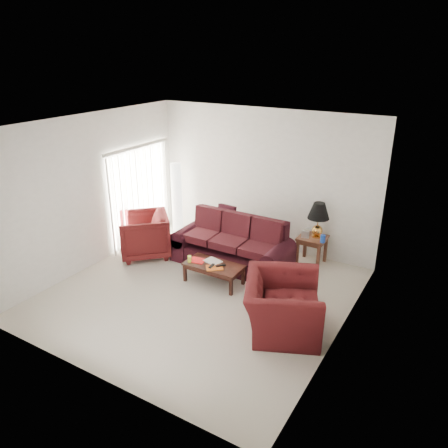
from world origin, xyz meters
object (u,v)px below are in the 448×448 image
Objects in this scene: end_table at (312,250)px; armchair_right at (282,305)px; sofa at (232,243)px; coffee_table at (214,273)px; floor_lamp at (177,199)px; armchair_left at (144,235)px.

end_table is 0.45× the size of armchair_right.
sofa reaches higher than armchair_right.
end_table is at bearing 73.29° from coffee_table.
coffee_table is (0.08, -0.80, -0.30)m from sofa.
armchair_right is 1.20× the size of coffee_table.
end_table is at bearing 2.33° from floor_lamp.
floor_lamp is at bearing 162.15° from coffee_table.
end_table is 3.31m from floor_lamp.
armchair_left is at bearing -159.53° from sofa.
floor_lamp is at bearing -177.67° from end_table.
armchair_left is 0.78× the size of armchair_right.
sofa is 2.30m from armchair_right.
sofa reaches higher than end_table.
armchair_right is at bearing -31.55° from floor_lamp.
armchair_left is 1.92m from coffee_table.
armchair_right is (1.76, -1.48, -0.06)m from sofa.
coffee_table is at bearing -127.13° from end_table.
coffee_table is (-1.28, -1.69, -0.10)m from end_table.
sofa is 2.08m from floor_lamp.
end_table is 3.49m from armchair_left.
armchair_left is at bearing -155.60° from end_table.
armchair_left reaches higher than end_table.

